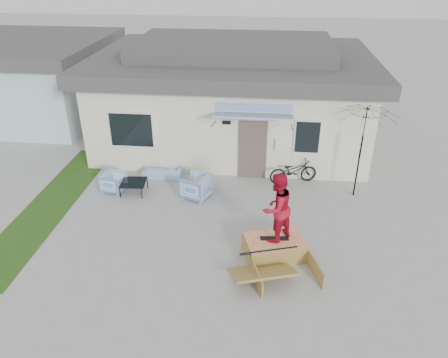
# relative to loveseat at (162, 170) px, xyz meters

# --- Properties ---
(ground) EXTENTS (90.00, 90.00, 0.00)m
(ground) POSITION_rel_loveseat_xyz_m (2.12, -4.13, -0.26)
(ground) COLOR #959595
(ground) RESTS_ON ground
(grass_strip) EXTENTS (1.40, 8.00, 0.01)m
(grass_strip) POSITION_rel_loveseat_xyz_m (-3.08, -2.13, -0.26)
(grass_strip) COLOR #204114
(grass_strip) RESTS_ON ground
(house) EXTENTS (10.80, 8.49, 4.10)m
(house) POSITION_rel_loveseat_xyz_m (2.12, 3.87, 1.68)
(house) COLOR beige
(house) RESTS_ON ground
(neighbor_house) EXTENTS (8.60, 7.60, 3.50)m
(neighbor_house) POSITION_rel_loveseat_xyz_m (-8.38, 5.87, 1.52)
(neighbor_house) COLOR #ABC8D3
(neighbor_house) RESTS_ON ground
(loveseat) EXTENTS (1.37, 0.45, 0.53)m
(loveseat) POSITION_rel_loveseat_xyz_m (0.00, 0.00, 0.00)
(loveseat) COLOR #366BBE
(loveseat) RESTS_ON ground
(armchair_left) EXTENTS (0.75, 0.79, 0.72)m
(armchair_left) POSITION_rel_loveseat_xyz_m (-1.38, -1.11, 0.09)
(armchair_left) COLOR #366BBE
(armchair_left) RESTS_ON ground
(armchair_right) EXTENTS (1.01, 1.04, 0.85)m
(armchair_right) POSITION_rel_loveseat_xyz_m (1.39, -1.21, 0.16)
(armchair_right) COLOR #366BBE
(armchair_right) RESTS_ON ground
(coffee_table) EXTENTS (0.86, 0.86, 0.39)m
(coffee_table) POSITION_rel_loveseat_xyz_m (-0.68, -1.16, -0.07)
(coffee_table) COLOR black
(coffee_table) RESTS_ON ground
(bicycle) EXTENTS (1.75, 1.02, 1.06)m
(bicycle) POSITION_rel_loveseat_xyz_m (4.54, 0.12, 0.27)
(bicycle) COLOR black
(bicycle) RESTS_ON ground
(patio_umbrella) EXTENTS (2.27, 2.16, 2.20)m
(patio_umbrella) POSITION_rel_loveseat_xyz_m (6.49, -0.57, 1.48)
(patio_umbrella) COLOR black
(patio_umbrella) RESTS_ON ground
(skate_ramp) EXTENTS (2.02, 2.34, 0.50)m
(skate_ramp) POSITION_rel_loveseat_xyz_m (3.92, -4.00, -0.02)
(skate_ramp) COLOR olive
(skate_ramp) RESTS_ON ground
(skateboard) EXTENTS (0.75, 0.25, 0.05)m
(skateboard) POSITION_rel_loveseat_xyz_m (3.91, -3.95, 0.25)
(skateboard) COLOR black
(skateboard) RESTS_ON skate_ramp
(skater) EXTENTS (1.13, 1.14, 1.86)m
(skater) POSITION_rel_loveseat_xyz_m (3.91, -3.95, 1.21)
(skater) COLOR #AC1026
(skater) RESTS_ON skateboard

